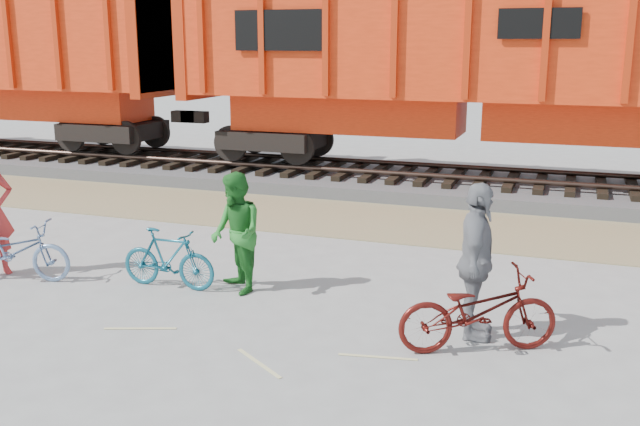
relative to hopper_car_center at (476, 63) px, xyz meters
The scene contains 10 objects.
ground 9.63m from the hopper_car_center, 100.43° to the right, with size 120.00×120.00×0.00m, color #9E9E99.
gravel_strip 4.90m from the hopper_car_center, 115.33° to the right, with size 120.00×3.00×0.02m, color #9C8961.
ballast_bed 3.30m from the hopper_car_center, behind, with size 120.00×4.00×0.30m, color slate.
track 3.03m from the hopper_car_center, behind, with size 120.00×2.60×0.24m.
hopper_car_center is the anchor object (origin of this frame).
bicycle_blue 10.67m from the hopper_car_center, 121.85° to the right, with size 0.60×1.72×0.91m, color #6B88B1.
bicycle_teal 9.26m from the hopper_car_center, 110.58° to the right, with size 0.41×1.47×0.88m, color #155A70.
bicycle_maroon 9.49m from the hopper_car_center, 81.41° to the right, with size 0.64×1.85×0.97m, color #4D100C.
person_man 8.68m from the hopper_car_center, 104.67° to the right, with size 0.83×0.65×1.72m, color #227325.
person_woman 8.97m from the hopper_car_center, 81.67° to the right, with size 1.11×0.46×1.90m, color slate.
Camera 1 is at (3.90, -7.83, 3.46)m, focal length 40.00 mm.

